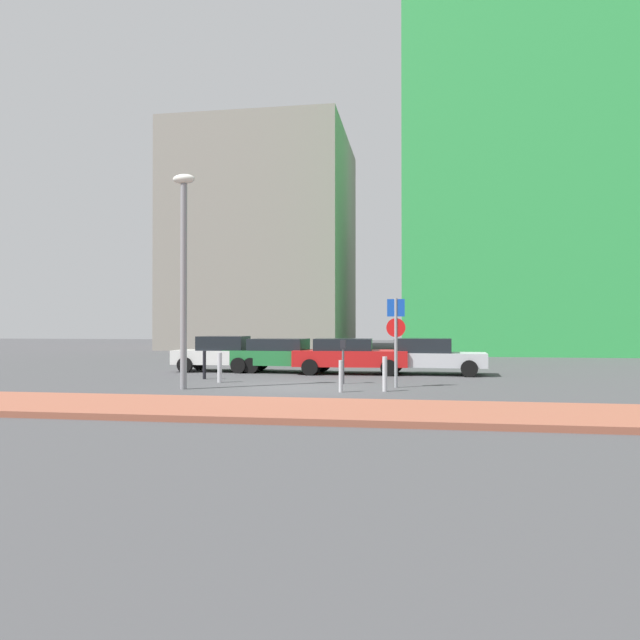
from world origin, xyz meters
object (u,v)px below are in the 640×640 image
(parked_car_white, at_px, (224,353))
(parked_car_red, at_px, (349,355))
(parking_meter, at_px, (343,356))
(traffic_bollard_mid, at_px, (220,368))
(parked_car_silver, at_px, (428,356))
(parked_car_green, at_px, (281,355))
(traffic_bollard_far, at_px, (341,376))
(parking_sign_post, at_px, (396,331))
(traffic_bollard_near, at_px, (385,374))
(street_lamp, at_px, (184,262))
(traffic_bollard_edge, at_px, (204,365))

(parked_car_white, distance_m, parked_car_red, 5.42)
(parking_meter, bearing_deg, traffic_bollard_mid, -177.21)
(parked_car_silver, bearing_deg, parked_car_green, 178.85)
(parking_meter, bearing_deg, parked_car_silver, 55.82)
(parked_car_green, relative_size, traffic_bollard_far, 5.04)
(traffic_bollard_far, bearing_deg, parking_sign_post, 45.20)
(parked_car_red, distance_m, traffic_bollard_mid, 5.84)
(traffic_bollard_far, bearing_deg, traffic_bollard_near, 17.23)
(parked_car_silver, bearing_deg, parked_car_red, -176.69)
(parking_sign_post, height_order, traffic_bollard_far, parking_sign_post)
(parked_car_red, xyz_separation_m, traffic_bollard_far, (0.51, -6.54, -0.29))
(street_lamp, relative_size, traffic_bollard_near, 6.40)
(traffic_bollard_near, xyz_separation_m, traffic_bollard_far, (-1.26, -0.39, -0.05))
(parking_meter, height_order, traffic_bollard_far, parking_meter)
(parking_sign_post, distance_m, traffic_bollard_edge, 7.33)
(traffic_bollard_mid, bearing_deg, traffic_bollard_edge, 130.47)
(parking_sign_post, relative_size, traffic_bollard_mid, 2.75)
(parked_car_green, bearing_deg, street_lamp, -102.30)
(parked_car_red, xyz_separation_m, parking_sign_post, (2.06, -4.98, 1.02))
(parked_car_white, height_order, traffic_bollard_far, parked_car_white)
(traffic_bollard_mid, bearing_deg, parked_car_red, 47.25)
(parked_car_silver, relative_size, traffic_bollard_near, 4.28)
(traffic_bollard_near, bearing_deg, parked_car_red, 106.04)
(parking_sign_post, height_order, street_lamp, street_lamp)
(parked_car_white, distance_m, parking_meter, 7.27)
(parked_car_red, bearing_deg, street_lamp, -123.83)
(parked_car_red, relative_size, traffic_bollard_edge, 4.48)
(parked_car_red, bearing_deg, parked_car_green, 173.97)
(parked_car_green, bearing_deg, parked_car_silver, -1.15)
(traffic_bollard_far, bearing_deg, traffic_bollard_mid, 153.24)
(parked_car_red, bearing_deg, parked_car_white, 175.12)
(parked_car_silver, relative_size, traffic_bollard_mid, 4.33)
(parked_car_silver, bearing_deg, street_lamp, -138.38)
(parked_car_green, bearing_deg, parking_sign_post, -46.95)
(traffic_bollard_mid, relative_size, traffic_bollard_far, 1.09)
(parked_car_red, distance_m, traffic_bollard_far, 6.57)
(parked_car_green, relative_size, traffic_bollard_near, 4.57)
(parked_car_silver, distance_m, parking_meter, 5.16)
(parking_sign_post, relative_size, parking_meter, 1.92)
(street_lamp, xyz_separation_m, traffic_bollard_near, (6.13, 0.36, -3.40))
(traffic_bollard_far, bearing_deg, parked_car_red, 94.42)
(parking_sign_post, distance_m, traffic_bollard_far, 2.56)
(parked_car_green, xyz_separation_m, traffic_bollard_mid, (-1.09, -4.59, -0.23))
(parked_car_red, height_order, parking_meter, parking_meter)
(traffic_bollard_far, height_order, traffic_bollard_edge, traffic_bollard_edge)
(parked_car_silver, distance_m, traffic_bollard_far, 7.24)
(parked_car_red, height_order, parked_car_silver, parked_car_silver)
(parked_car_white, relative_size, parked_car_silver, 0.94)
(street_lamp, distance_m, traffic_bollard_near, 7.02)
(parked_car_white, height_order, street_lamp, street_lamp)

